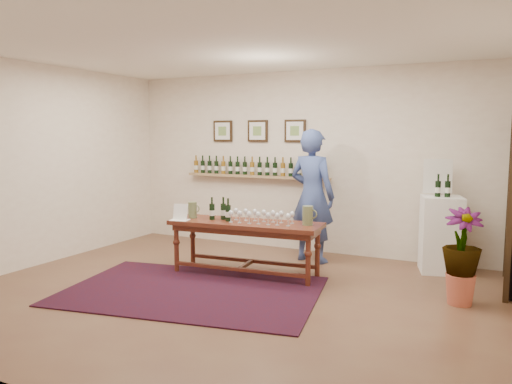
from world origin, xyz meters
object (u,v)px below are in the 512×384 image
at_px(display_pedestal, 441,234).
at_px(person, 312,196).
at_px(tasting_table, 246,230).
at_px(potted_plant, 462,256).

height_order(display_pedestal, person, person).
bearing_deg(tasting_table, display_pedestal, 24.42).
relative_size(tasting_table, potted_plant, 2.25).
distance_m(tasting_table, display_pedestal, 2.60).
relative_size(display_pedestal, person, 0.53).
bearing_deg(person, potted_plant, 164.82).
distance_m(potted_plant, person, 2.36).
height_order(tasting_table, potted_plant, potted_plant).
xyz_separation_m(tasting_table, potted_plant, (2.60, 0.01, -0.07)).
xyz_separation_m(tasting_table, display_pedestal, (2.26, 1.28, -0.09)).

